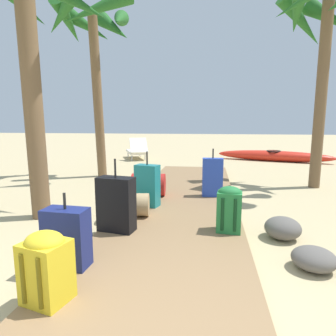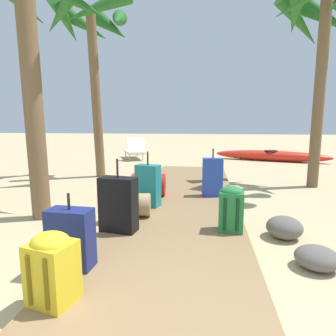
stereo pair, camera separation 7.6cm
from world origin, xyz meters
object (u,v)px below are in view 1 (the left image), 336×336
object	(u,v)px
suitcase_teal	(147,185)
palm_tree_far_right	(323,23)
suitcase_navy	(67,238)
palm_tree_far_left	(92,32)
duffel_bag_red	(149,184)
kayak	(273,156)
backpack_green	(229,208)
duffel_bag_tan	(129,205)
suitcase_black	(116,204)
suitcase_blue	(212,177)
backpack_yellow	(46,265)
lounge_chair	(137,150)

from	to	relation	value
suitcase_teal	palm_tree_far_right	world-z (taller)	palm_tree_far_right
suitcase_navy	palm_tree_far_left	xyz separation A→B (m)	(-1.50, 4.31, 3.02)
duffel_bag_red	kayak	size ratio (longest dim) A/B	0.15
duffel_bag_red	backpack_green	distance (m)	1.97
suitcase_teal	palm_tree_far_right	distance (m)	4.65
duffel_bag_tan	suitcase_navy	size ratio (longest dim) A/B	0.88
duffel_bag_red	backpack_green	xyz separation A→B (m)	(1.29, -1.49, 0.09)
suitcase_black	palm_tree_far_left	world-z (taller)	palm_tree_far_left
suitcase_teal	suitcase_navy	size ratio (longest dim) A/B	1.25
duffel_bag_red	suitcase_blue	bearing A→B (deg)	6.32
backpack_yellow	lounge_chair	size ratio (longest dim) A/B	0.32
suitcase_teal	suitcase_blue	bearing A→B (deg)	36.99
suitcase_black	suitcase_navy	size ratio (longest dim) A/B	1.28
duffel_bag_red	kayak	xyz separation A→B (m)	(3.24, 5.60, -0.09)
suitcase_black	palm_tree_far_right	size ratio (longest dim) A/B	0.21
palm_tree_far_right	lounge_chair	xyz separation A→B (m)	(-4.79, 3.98, -2.91)
suitcase_black	duffel_bag_tan	bearing A→B (deg)	91.16
suitcase_blue	kayak	xyz separation A→B (m)	(2.14, 5.48, -0.23)
backpack_yellow	palm_tree_far_left	world-z (taller)	palm_tree_far_left
duffel_bag_red	backpack_green	size ratio (longest dim) A/B	1.11
duffel_bag_red	suitcase_blue	size ratio (longest dim) A/B	0.73
suitcase_black	suitcase_navy	bearing A→B (deg)	-100.11
suitcase_black	backpack_green	distance (m)	1.32
suitcase_blue	suitcase_teal	bearing A→B (deg)	-143.01
duffel_bag_red	suitcase_navy	size ratio (longest dim) A/B	0.90
suitcase_teal	kayak	distance (m)	6.96
suitcase_black	suitcase_blue	xyz separation A→B (m)	(1.12, 1.78, 0.01)
backpack_green	lounge_chair	distance (m)	7.53
palm_tree_far_right	lounge_chair	bearing A→B (deg)	140.33
backpack_yellow	suitcase_teal	distance (m)	2.41
suitcase_black	suitcase_teal	world-z (taller)	suitcase_black
suitcase_teal	suitcase_navy	distance (m)	1.94
suitcase_black	suitcase_teal	xyz separation A→B (m)	(0.14, 1.04, -0.00)
duffel_bag_tan	suitcase_teal	size ratio (longest dim) A/B	0.70
backpack_green	palm_tree_far_left	xyz separation A→B (m)	(-2.96, 3.27, 3.00)
duffel_bag_tan	backpack_yellow	bearing A→B (deg)	-91.25
palm_tree_far_left	kayak	xyz separation A→B (m)	(4.91, 3.81, -3.18)
palm_tree_far_right	lounge_chair	distance (m)	6.88
duffel_bag_tan	suitcase_navy	bearing A→B (deg)	-95.87
suitcase_black	duffel_bag_tan	world-z (taller)	suitcase_black
duffel_bag_red	kayak	bearing A→B (deg)	59.93
suitcase_navy	kayak	world-z (taller)	suitcase_navy
backpack_yellow	lounge_chair	bearing A→B (deg)	100.58
duffel_bag_tan	suitcase_blue	distance (m)	1.69
suitcase_teal	suitcase_blue	size ratio (longest dim) A/B	1.01
backpack_yellow	duffel_bag_red	world-z (taller)	backpack_yellow
backpack_yellow	backpack_green	distance (m)	2.05
suitcase_blue	palm_tree_far_right	bearing A→B (deg)	33.49
suitcase_teal	palm_tree_far_right	size ratio (longest dim) A/B	0.21
suitcase_blue	backpack_yellow	bearing A→B (deg)	-110.41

